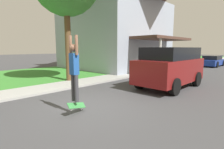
# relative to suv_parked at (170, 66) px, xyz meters

# --- Properties ---
(ground_plane) EXTENTS (120.00, 120.00, 0.00)m
(ground_plane) POSITION_rel_suv_parked_xyz_m (-0.68, -5.11, -1.13)
(ground_plane) COLOR #3D3D3F
(lawn) EXTENTS (10.00, 80.00, 0.08)m
(lawn) POSITION_rel_suv_parked_xyz_m (-8.68, 0.89, -1.09)
(lawn) COLOR #387F2D
(lawn) RESTS_ON ground_plane
(sidewalk) EXTENTS (1.80, 80.00, 0.10)m
(sidewalk) POSITION_rel_suv_parked_xyz_m (-4.28, 0.89, -1.08)
(sidewalk) COLOR #9E9E99
(sidewalk) RESTS_ON ground_plane
(house) EXTENTS (11.75, 9.45, 8.88)m
(house) POSITION_rel_suv_parked_xyz_m (-8.78, 4.87, 3.54)
(house) COLOR #99A3B2
(house) RESTS_ON lawn
(suv_parked) EXTENTS (2.12, 4.41, 2.12)m
(suv_parked) POSITION_rel_suv_parked_xyz_m (0.00, 0.00, 0.00)
(suv_parked) COLOR maroon
(suv_parked) RESTS_ON ground_plane
(car_down_street) EXTENTS (1.86, 4.49, 1.24)m
(car_down_street) POSITION_rel_suv_parked_xyz_m (-1.66, 14.01, -0.54)
(car_down_street) COLOR navy
(car_down_street) RESTS_ON ground_plane
(skateboarder) EXTENTS (0.41, 0.24, 2.05)m
(skateboarder) POSITION_rel_suv_parked_xyz_m (-0.33, -5.74, 0.35)
(skateboarder) COLOR #38383D
(skateboarder) RESTS_ON ground_plane
(skateboard) EXTENTS (0.36, 0.75, 0.37)m
(skateboard) POSITION_rel_suv_parked_xyz_m (-0.31, -5.71, -0.86)
(skateboard) COLOR #337F3D
(skateboard) RESTS_ON ground_plane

